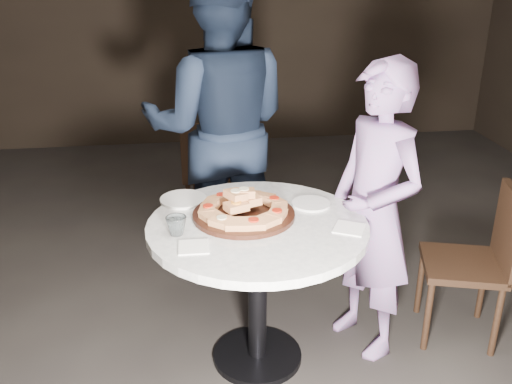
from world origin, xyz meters
TOP-DOWN VIEW (x-y plane):
  - floor at (0.00, 0.00)m, footprint 7.00×7.00m
  - table at (0.03, -0.07)m, footprint 1.31×1.31m
  - serving_board at (-0.03, 0.00)m, footprint 0.53×0.53m
  - focaccia_pile at (-0.03, 0.01)m, footprint 0.42×0.41m
  - plate_left at (-0.30, 0.23)m, footprint 0.29×0.29m
  - plate_right at (0.31, 0.09)m, footprint 0.19×0.19m
  - water_glass at (-0.33, -0.13)m, footprint 0.10×0.10m
  - napkin_near at (-0.27, -0.26)m, footprint 0.13×0.13m
  - napkin_far at (0.42, -0.18)m, footprint 0.17×0.17m
  - chair_far at (-0.09, 1.37)m, footprint 0.45×0.47m
  - chair_right at (1.16, -0.02)m, footprint 0.49×0.48m
  - diner_navy at (-0.07, 0.83)m, footprint 0.99×0.82m
  - diner_teal at (0.59, -0.00)m, footprint 0.53×0.63m

SIDE VIEW (x-z plane):
  - floor at x=0.00m, z-range 0.00..0.00m
  - chair_right at x=1.16m, z-range 0.06..0.88m
  - chair_far at x=-0.09m, z-range 0.06..0.90m
  - table at x=0.03m, z-range 0.24..0.98m
  - diner_teal at x=0.59m, z-range 0.00..1.46m
  - napkin_near at x=-0.27m, z-range 0.75..0.76m
  - napkin_far at x=0.42m, z-range 0.75..0.76m
  - plate_right at x=0.31m, z-range 0.75..0.76m
  - plate_left at x=-0.30m, z-range 0.75..0.76m
  - serving_board at x=-0.03m, z-range 0.75..0.77m
  - water_glass at x=-0.33m, z-range 0.75..0.83m
  - focaccia_pile at x=-0.03m, z-range 0.74..0.86m
  - diner_navy at x=-0.07m, z-range 0.00..1.87m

